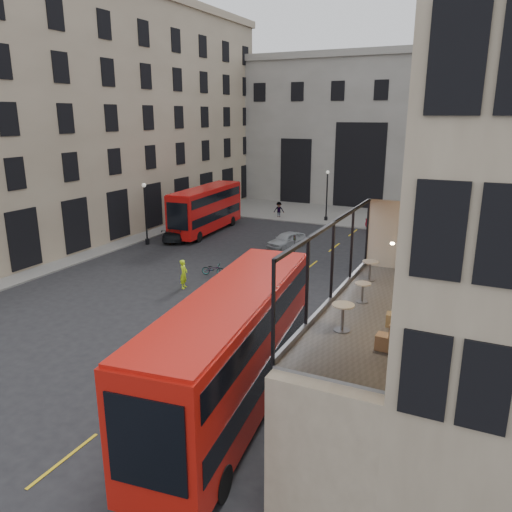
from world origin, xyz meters
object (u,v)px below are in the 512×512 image
at_px(traffic_light_far, 223,201).
at_px(pedestrian_d, 460,215).
at_px(bicycle, 213,269).
at_px(cafe_chair_d, 421,274).
at_px(street_lamp_b, 327,199).
at_px(pedestrian_c, 389,221).
at_px(bus_near, 232,347).
at_px(car_a, 286,240).
at_px(car_c, 178,232).
at_px(cyclist, 184,274).
at_px(cafe_table_far, 370,268).
at_px(cafe_chair_b, 393,319).
at_px(bus_far, 206,207).
at_px(cafe_table_mid, 363,289).
at_px(street_lamp_a, 146,217).
at_px(cafe_chair_a, 384,341).
at_px(pedestrian_a, 224,206).
at_px(cafe_table_near, 343,313).
at_px(pedestrian_b, 279,210).
at_px(cafe_chair_c, 407,298).
at_px(pedestrian_e, 171,234).
at_px(traffic_light_near, 294,256).
at_px(car_b, 383,226).

xyz_separation_m(traffic_light_far, pedestrian_d, (21.85, 10.90, -1.48)).
height_order(bicycle, cafe_chair_d, cafe_chair_d).
bearing_deg(street_lamp_b, cafe_chair_d, -65.86).
bearing_deg(pedestrian_c, bicycle, 27.57).
xyz_separation_m(bus_near, car_a, (-7.42, 23.43, -2.05)).
bearing_deg(car_c, cyclist, 105.42).
relative_size(cafe_table_far, cafe_chair_b, 1.01).
height_order(bus_far, cafe_chair_d, cafe_chair_d).
distance_m(cyclist, pedestrian_d, 32.52).
relative_size(pedestrian_c, cafe_table_mid, 2.43).
height_order(bus_near, cafe_chair_d, cafe_chair_d).
bearing_deg(street_lamp_b, pedestrian_d, 20.86).
distance_m(car_a, car_c, 10.02).
xyz_separation_m(street_lamp_a, cafe_chair_a, (24.42, -20.81, 2.46)).
distance_m(car_a, pedestrian_a, 16.38).
relative_size(traffic_light_far, bicycle, 2.34).
bearing_deg(cafe_table_near, traffic_light_far, 124.92).
bearing_deg(car_c, bus_near, 107.98).
bearing_deg(pedestrian_a, cyclist, -55.69).
bearing_deg(cafe_table_mid, pedestrian_c, 99.14).
height_order(pedestrian_a, cafe_chair_a, cafe_chair_a).
bearing_deg(street_lamp_b, bus_near, -77.61).
bearing_deg(cafe_table_near, pedestrian_b, 115.80).
relative_size(cafe_chair_c, cafe_chair_d, 0.96).
relative_size(bicycle, pedestrian_d, 0.86).
relative_size(pedestrian_e, cafe_table_far, 2.19).
xyz_separation_m(bus_near, cyclist, (-9.55, 11.08, -1.77)).
relative_size(pedestrian_c, cafe_chair_a, 2.07).
relative_size(pedestrian_c, pedestrian_e, 1.00).
xyz_separation_m(car_c, cafe_table_mid, (21.55, -20.07, 4.36)).
height_order(car_a, cafe_chair_d, cafe_chair_d).
distance_m(street_lamp_b, pedestrian_b, 5.39).
bearing_deg(bicycle, traffic_light_near, -113.53).
height_order(street_lamp_a, pedestrian_e, street_lamp_a).
bearing_deg(street_lamp_b, cafe_table_mid, -70.32).
relative_size(bus_far, cyclist, 5.74).
bearing_deg(car_c, street_lamp_b, -145.98).
height_order(pedestrian_e, cafe_chair_c, cafe_chair_c).
bearing_deg(traffic_light_far, pedestrian_c, 17.28).
distance_m(street_lamp_a, pedestrian_e, 2.59).
bearing_deg(car_a, cafe_table_far, -42.50).
distance_m(car_a, cyclist, 12.54).
xyz_separation_m(street_lamp_b, cafe_table_mid, (11.98, -33.48, 2.67)).
bearing_deg(bus_near, cafe_chair_c, 20.85).
relative_size(bus_far, car_c, 2.24).
bearing_deg(bicycle, street_lamp_b, -18.42).
distance_m(bus_far, pedestrian_d, 26.14).
distance_m(traffic_light_near, bus_near, 13.49).
height_order(pedestrian_c, cafe_chair_c, cafe_chair_c).
bearing_deg(pedestrian_c, car_b, 43.32).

